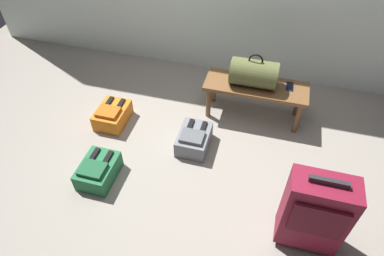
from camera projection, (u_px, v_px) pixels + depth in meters
The scene contains 8 objects.
ground_plane at pixel (187, 164), 3.03m from camera, with size 6.60×6.60×0.00m, color gray.
bench at pixel (256, 90), 3.27m from camera, with size 1.00×0.36×0.39m.
duffel_bag_olive at pixel (254, 73), 3.14m from camera, with size 0.44×0.26×0.34m.
cell_phone at pixel (290, 86), 3.20m from camera, with size 0.07×0.14×0.01m.
suitcase_upright_burgundy at pixel (315, 212), 2.25m from camera, with size 0.43×0.25×0.74m.
backpack_grey at pixel (194, 139), 3.12m from camera, with size 0.28×0.38×0.21m.
backpack_green at pixel (98, 170), 2.86m from camera, with size 0.28×0.38×0.21m.
backpack_orange at pixel (112, 115), 3.36m from camera, with size 0.28×0.38×0.21m.
Camera 1 is at (0.55, -1.84, 2.37)m, focal length 31.16 mm.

